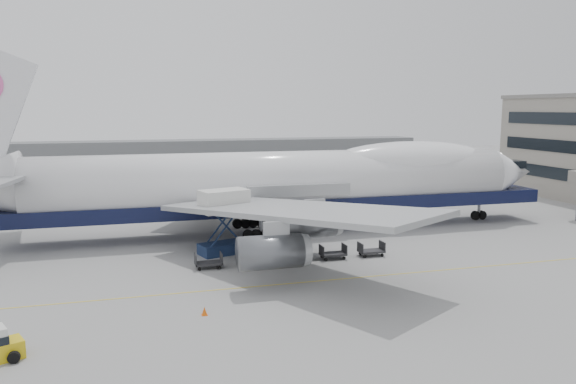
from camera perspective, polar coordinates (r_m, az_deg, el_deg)
name	(u,v)px	position (r m, az deg, el deg)	size (l,w,h in m)	color
ground	(316,260)	(50.89, 2.86, -6.89)	(260.00, 260.00, 0.00)	gray
apron_line	(340,279)	(45.48, 5.30, -8.81)	(60.00, 0.15, 0.01)	gold
hangar	(159,158)	(117.04, -12.92, 3.41)	(110.00, 8.00, 7.00)	slate
airliner	(287,181)	(61.23, -0.11, 1.12)	(67.00, 55.30, 19.98)	white
catering_truck	(224,217)	(52.62, -6.49, -2.58)	(5.18, 4.20, 6.04)	navy
traffic_cone	(204,311)	(38.18, -8.49, -11.88)	(0.39, 0.39, 0.58)	#E4590C
dolly_0	(209,262)	(48.55, -8.07, -7.08)	(2.30, 1.35, 1.30)	#2D2D30
dolly_1	(252,259)	(49.16, -3.70, -6.82)	(2.30, 1.35, 1.30)	#2D2D30
dolly_2	(293,256)	(50.04, 0.53, -6.52)	(2.30, 1.35, 1.30)	#2D2D30
dolly_3	(333,253)	(51.19, 4.59, -6.20)	(2.30, 1.35, 1.30)	#2D2D30
dolly_4	(371,250)	(52.58, 8.45, -5.87)	(2.30, 1.35, 1.30)	#2D2D30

